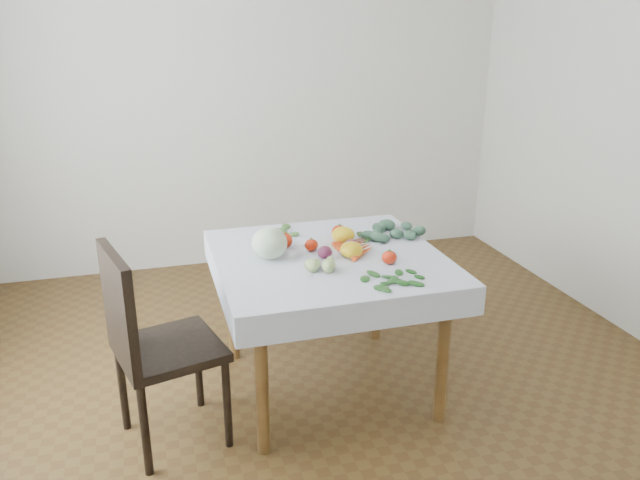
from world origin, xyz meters
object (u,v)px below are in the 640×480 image
object	(u,v)px
heirloom_back	(343,235)
cabbage	(269,243)
carrot_bunch	(357,247)
chair	(148,337)
table	(329,274)

from	to	relation	value
heirloom_back	cabbage	bearing A→B (deg)	-164.32
heirloom_back	carrot_bunch	xyz separation A→B (m)	(0.04, -0.12, -0.03)
heirloom_back	carrot_bunch	distance (m)	0.13
cabbage	heirloom_back	distance (m)	0.44
chair	heirloom_back	size ratio (longest dim) A/B	7.97
chair	cabbage	distance (m)	0.73
table	carrot_bunch	bearing A→B (deg)	13.78
chair	heirloom_back	xyz separation A→B (m)	(1.03, 0.40, 0.24)
table	chair	xyz separation A→B (m)	(-0.90, -0.24, -0.10)
cabbage	heirloom_back	world-z (taller)	cabbage
heirloom_back	carrot_bunch	world-z (taller)	heirloom_back
chair	carrot_bunch	world-z (taller)	chair
table	carrot_bunch	distance (m)	0.21
table	carrot_bunch	size ratio (longest dim) A/B	3.37
chair	cabbage	size ratio (longest dim) A/B	5.50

